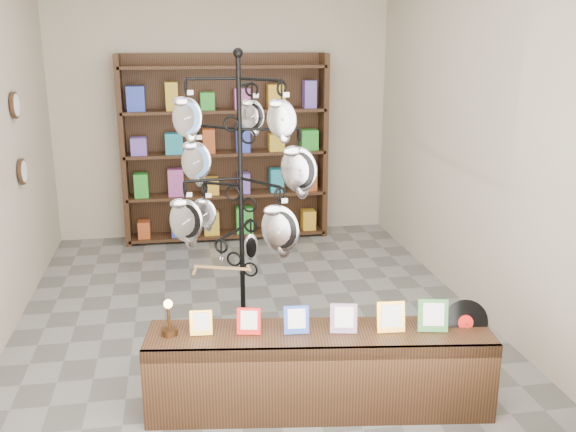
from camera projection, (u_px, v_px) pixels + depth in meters
name	position (u px, v px, depth m)	size (l,w,h in m)	color
ground	(250.00, 313.00, 5.73)	(5.00, 5.00, 0.00)	slate
room_envelope	(246.00, 105.00, 5.23)	(5.00, 5.00, 5.00)	#B2A690
display_tree	(241.00, 179.00, 4.91)	(1.28, 1.28, 2.31)	black
front_shelf	(319.00, 370.00, 4.21)	(2.27, 0.76, 0.79)	black
back_shelving	(226.00, 154.00, 7.63)	(2.42, 0.36, 2.20)	black
wall_clocks	(18.00, 139.00, 5.75)	(0.03, 0.24, 0.84)	black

